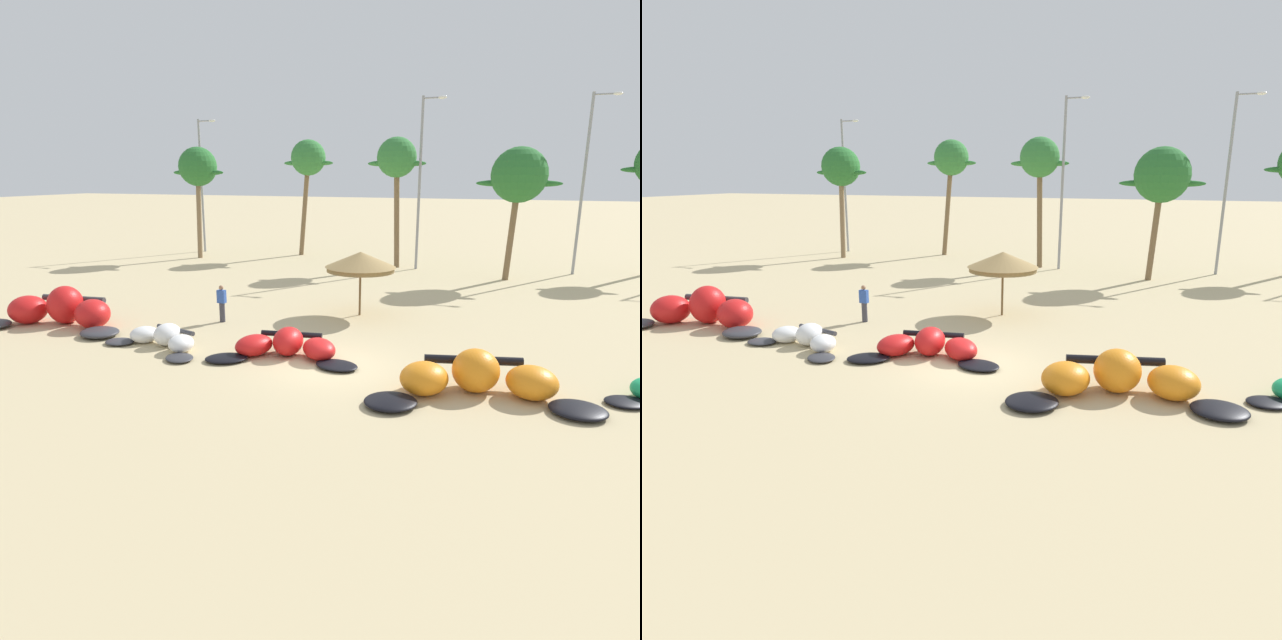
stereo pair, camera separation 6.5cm
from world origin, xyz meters
TOP-DOWN VIEW (x-y plane):
  - ground_plane at (0.00, 0.00)m, footprint 260.00×260.00m
  - kite_far_left at (-12.36, 0.87)m, footprint 7.11×3.63m
  - kite_left at (-6.48, -0.16)m, footprint 4.53×2.71m
  - kite_left_of_center at (-1.69, 0.36)m, footprint 5.54×3.02m
  - kite_center at (4.90, -0.90)m, footprint 6.69×3.96m
  - beach_umbrella_near_van at (-0.93, 6.96)m, footprint 3.19×3.19m
  - person_near_kites at (-6.21, 3.75)m, footprint 0.36×0.24m
  - palm_leftmost at (-17.19, 19.75)m, footprint 4.24×2.83m
  - palm_left at (-10.07, 23.91)m, footprint 3.99×2.66m
  - palm_left_of_gap at (-2.48, 20.55)m, footprint 3.92×2.61m
  - palm_center_left at (5.25, 18.33)m, footprint 4.80×3.20m
  - lamppost_west at (-18.83, 22.95)m, footprint 1.62×0.24m
  - lamppost_west_center at (-0.78, 20.39)m, footprint 1.56×0.24m
  - lamppost_east_center at (9.08, 21.85)m, footprint 1.66×0.24m

SIDE VIEW (x-z plane):
  - ground_plane at x=0.00m, z-range 0.00..0.00m
  - kite_left at x=-6.48m, z-range -0.10..0.75m
  - kite_left_of_center at x=-1.69m, z-range -0.12..0.88m
  - kite_center at x=4.90m, z-range -0.15..1.13m
  - kite_far_left at x=-12.36m, z-range -0.19..1.44m
  - person_near_kites at x=-6.21m, z-range 0.01..1.63m
  - beach_umbrella_near_van at x=-0.93m, z-range 1.01..3.91m
  - lamppost_west at x=-18.83m, z-range 0.53..10.91m
  - lamppost_east_center at x=9.08m, z-range 0.54..11.49m
  - lamppost_west_center at x=-0.78m, z-range 0.52..11.52m
  - palm_center_left at x=5.25m, z-range 2.21..10.00m
  - palm_leftmost at x=-17.19m, z-range 2.53..10.71m
  - palm_left_of_gap at x=-2.48m, z-range 2.80..11.41m
  - palm_left at x=-10.07m, z-range 2.86..11.62m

